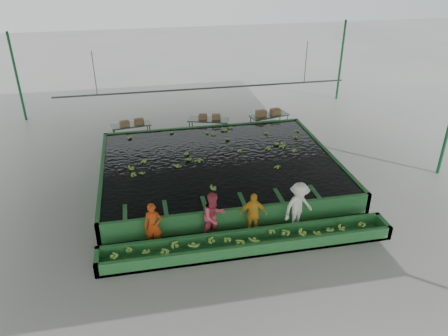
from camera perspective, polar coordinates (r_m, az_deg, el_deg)
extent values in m
plane|color=gray|center=(17.92, 0.32, -3.56)|extent=(80.00, 80.00, 0.00)
cube|color=#989999|center=(15.93, 0.37, 12.05)|extent=(20.00, 22.00, 0.04)
cube|color=black|center=(18.80, -0.61, 0.97)|extent=(9.70, 7.70, 0.00)
cylinder|color=#59605B|center=(21.21, -2.48, 10.34)|extent=(0.08, 0.08, 14.00)
cylinder|color=#59605B|center=(20.78, -16.57, 11.75)|extent=(0.04, 0.04, 2.00)
cylinder|color=#59605B|center=(22.25, 10.63, 13.40)|extent=(0.04, 0.04, 2.00)
imported|color=#BB3B0E|center=(14.83, -9.23, -7.46)|extent=(0.65, 0.47, 1.66)
imported|color=#C54151|center=(14.94, -1.34, -6.38)|extent=(1.09, 0.99, 1.83)
imported|color=#F6AA24|center=(15.25, 3.78, -6.06)|extent=(1.01, 0.52, 1.66)
imported|color=white|center=(15.66, 9.71, -4.99)|extent=(1.38, 1.09, 1.87)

